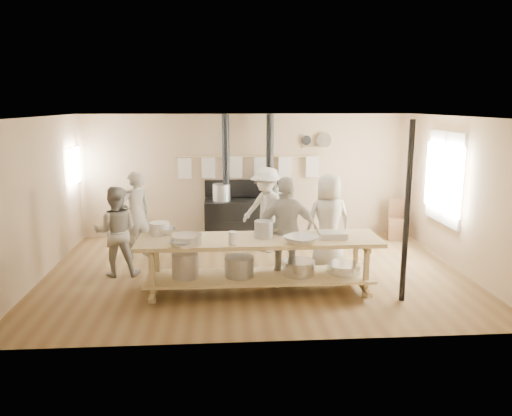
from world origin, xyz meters
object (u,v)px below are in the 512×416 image
Objects in this scene: cook_right at (286,232)px; cook_left at (116,232)px; cook_by_window at (267,210)px; stove at (248,215)px; roasting_pan at (333,235)px; prep_table at (259,259)px; cook_far_left at (136,215)px; cook_center at (328,221)px; chair at (398,227)px.

cook_left is at bearing -17.73° from cook_right.
stove is at bearing 149.95° from cook_by_window.
cook_left is 0.92× the size of cook_by_window.
roasting_pan is (0.65, -0.35, 0.03)m from cook_right.
roasting_pan is at bearing -3.35° from prep_table.
cook_far_left is 0.98× the size of cook_center.
cook_far_left is 1.90× the size of chair.
cook_right reaches higher than cook_center.
cook_left is 0.87× the size of cook_right.
stove is at bearing -142.81° from cook_left.
cook_left is at bearing -137.82° from stove.
roasting_pan is (0.79, -2.21, 0.08)m from cook_by_window.
prep_table is at bearing 176.65° from roasting_pan.
cook_center is 2.59m from chair.
cook_left is 3.58m from cook_center.
prep_table is 2.19m from cook_by_window.
cook_center is at bearing -4.83° from cook_by_window.
roasting_pan reaches higher than prep_table.
chair is at bearing 54.37° from cook_by_window.
cook_right is (-0.84, -0.87, 0.05)m from cook_center.
cook_left is at bearing 157.42° from prep_table.
stove reaches higher than cook_left.
roasting_pan is at bearing 71.40° from cook_center.
cook_right is (2.58, -1.68, 0.06)m from cook_far_left.
stove reaches higher than cook_far_left.
cook_left is at bearing 44.80° from cook_far_left.
cook_right reaches higher than prep_table.
cook_center is 0.95× the size of cook_right.
prep_table is at bearing 152.42° from cook_left.
stove is 1.59× the size of cook_center.
cook_by_window is at bearing 81.70° from prep_table.
stove is 3.02m from prep_table.
chair is at bearing 42.05° from prep_table.
stove reaches higher than chair.
roasting_pan is at bearing 147.70° from cook_right.
roasting_pan is (3.22, -2.03, 0.09)m from cook_far_left.
prep_table is 2.23× the size of cook_far_left.
cook_by_window is at bearing -150.81° from chair.
chair is 3.63m from roasting_pan.
chair is (5.44, 1.90, -0.50)m from cook_left.
cook_center reaches higher than prep_table.
cook_right reaches higher than cook_by_window.
cook_far_left is at bearing -22.89° from cook_center.
cook_right is (2.73, -0.67, 0.12)m from cook_left.
cook_left is at bearing -145.51° from chair.
cook_far_left is 5.39m from chair.
cook_by_window is 2.99m from chair.
cook_far_left is 1.03m from cook_left.
cook_center is 1.21m from cook_right.
cook_left reaches higher than roasting_pan.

